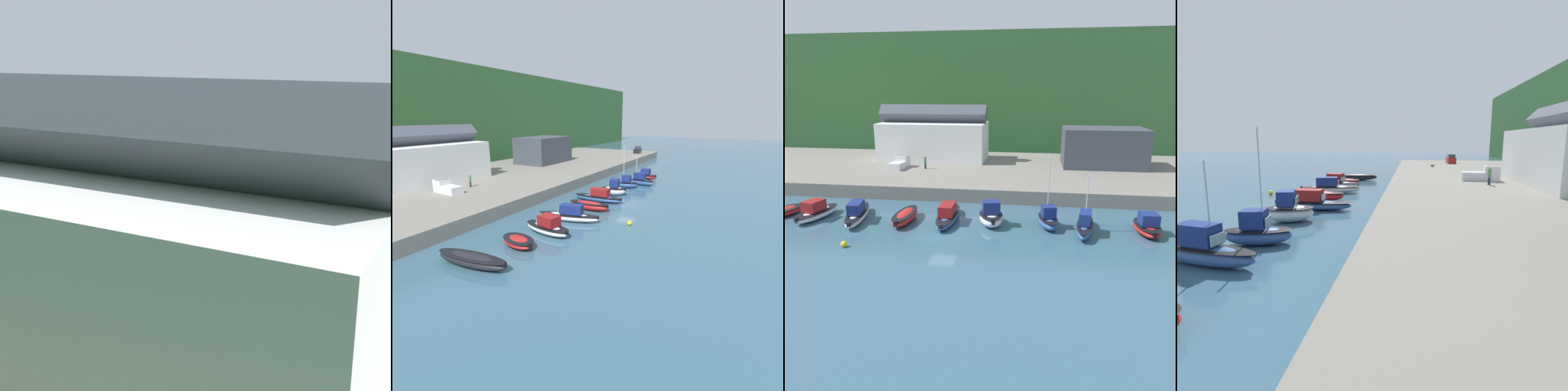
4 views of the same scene
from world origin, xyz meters
TOP-DOWN VIEW (x-y plane):
  - ground_plane at (0.00, 0.00)m, footprint 320.00×320.00m
  - quay_promenade at (0.00, 26.93)m, footprint 113.72×30.22m
  - harbor_clubhouse at (-9.20, 32.29)m, footprint 18.94×8.88m
  - yacht_club_building at (19.80, 29.93)m, footprint 12.94×8.45m
  - moored_boat_0 at (-24.96, 4.71)m, footprint 2.58×7.69m
  - moored_boat_1 at (-19.61, 4.05)m, footprint 3.68×4.97m
  - moored_boat_2 at (-15.35, 3.46)m, footprint 3.44×6.72m
  - moored_boat_3 at (-10.52, 3.59)m, footprint 3.58×8.34m
  - moored_boat_4 at (-5.05, 3.72)m, footprint 2.06×6.21m
  - moored_boat_5 at (-0.42, 4.51)m, footprint 2.18×8.18m
  - moored_boat_6 at (4.38, 4.07)m, footprint 3.34×4.63m
  - moored_boat_7 at (10.39, 4.34)m, footprint 2.64×4.80m
  - moored_boat_8 at (14.03, 3.05)m, footprint 2.72×6.92m
  - moored_boat_9 at (20.25, 3.87)m, footprint 2.55×5.21m
  - parked_car_0 at (50.20, 16.19)m, footprint 4.40×2.34m
  - pickup_truck_0 at (-12.69, 24.03)m, footprint 2.26×4.84m
  - person_on_quay at (-8.46, 23.74)m, footprint 0.40×0.40m
  - mooring_buoy_0 at (-8.38, -3.73)m, footprint 0.58×0.58m

SIDE VIEW (x-z plane):
  - ground_plane at x=0.00m, z-range 0.00..0.00m
  - mooring_buoy_0 at x=-8.38m, z-range 0.00..0.58m
  - moored_boat_1 at x=-19.61m, z-range 0.04..0.95m
  - moored_boat_0 at x=-24.96m, z-range 0.04..1.16m
  - moored_boat_4 at x=-5.05m, z-range 0.04..1.23m
  - moored_boat_5 at x=-0.42m, z-range -0.31..1.79m
  - moored_boat_2 at x=-15.35m, z-range -0.32..1.85m
  - moored_boat_3 at x=-10.52m, z-range -0.32..1.86m
  - moored_boat_9 at x=20.25m, z-range -0.32..1.86m
  - moored_boat_8 at x=14.03m, z-range -2.08..3.81m
  - moored_boat_7 at x=10.39m, z-range -3.00..4.78m
  - quay_promenade at x=0.00m, z-range 0.00..1.80m
  - moored_boat_6 at x=4.38m, z-range -0.36..2.37m
  - pickup_truck_0 at x=-12.69m, z-range 1.67..3.57m
  - parked_car_0 at x=50.20m, z-range 1.64..3.80m
  - person_on_quay at x=-8.46m, z-range 1.83..3.97m
  - yacht_club_building at x=19.80m, z-range 1.80..8.05m
  - harbor_clubhouse at x=-9.20m, z-range 0.61..10.33m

